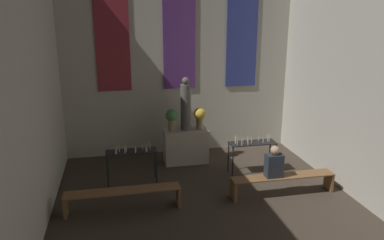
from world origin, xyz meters
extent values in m
cube|color=beige|center=(0.00, 10.69, 2.88)|extent=(6.53, 0.12, 5.77)
cube|color=maroon|center=(-1.76, 10.61, 3.46)|extent=(0.88, 0.03, 3.23)
cube|color=#60337F|center=(0.00, 10.61, 3.46)|extent=(0.88, 0.03, 3.23)
cube|color=navy|center=(1.76, 10.61, 3.46)|extent=(0.88, 0.03, 3.23)
cube|color=#BCB29E|center=(0.00, 9.74, 0.45)|extent=(1.14, 0.57, 0.90)
cylinder|color=#5B5651|center=(0.00, 9.74, 1.50)|extent=(0.27, 0.27, 1.20)
sphere|color=#5B5651|center=(0.00, 9.74, 2.20)|extent=(0.19, 0.19, 0.19)
cylinder|color=#937A5B|center=(-0.37, 9.74, 1.05)|extent=(0.18, 0.18, 0.30)
sphere|color=#4C9351|center=(-0.37, 9.74, 1.32)|extent=(0.32, 0.32, 0.32)
cylinder|color=#937A5B|center=(0.37, 9.74, 1.05)|extent=(0.18, 0.18, 0.30)
sphere|color=gold|center=(0.37, 9.74, 1.32)|extent=(0.32, 0.32, 0.32)
cube|color=black|center=(-1.48, 8.73, 0.78)|extent=(1.16, 0.41, 0.02)
cylinder|color=black|center=(-2.03, 8.56, 0.39)|extent=(0.04, 0.04, 0.77)
cylinder|color=black|center=(-0.92, 8.56, 0.39)|extent=(0.04, 0.04, 0.77)
cylinder|color=black|center=(-2.03, 8.91, 0.39)|extent=(0.04, 0.04, 0.77)
cylinder|color=black|center=(-0.92, 8.91, 0.39)|extent=(0.04, 0.04, 0.77)
cylinder|color=silver|center=(-1.58, 8.73, 0.85)|extent=(0.02, 0.02, 0.11)
sphere|color=#F9CC4C|center=(-1.58, 8.73, 0.92)|extent=(0.02, 0.02, 0.02)
cylinder|color=silver|center=(-1.79, 8.85, 0.85)|extent=(0.02, 0.02, 0.12)
sphere|color=#F9CC4C|center=(-1.79, 8.85, 0.92)|extent=(0.02, 0.02, 0.02)
cylinder|color=silver|center=(-1.62, 8.60, 0.85)|extent=(0.02, 0.02, 0.11)
sphere|color=#F9CC4C|center=(-1.62, 8.60, 0.91)|extent=(0.02, 0.02, 0.02)
cylinder|color=silver|center=(-1.37, 8.66, 0.84)|extent=(0.02, 0.02, 0.10)
sphere|color=#F9CC4C|center=(-1.37, 8.66, 0.90)|extent=(0.02, 0.02, 0.02)
cylinder|color=silver|center=(-1.74, 8.75, 0.87)|extent=(0.02, 0.02, 0.17)
sphere|color=#F9CC4C|center=(-1.74, 8.75, 0.97)|extent=(0.02, 0.02, 0.02)
cylinder|color=silver|center=(-1.39, 8.59, 0.88)|extent=(0.02, 0.02, 0.17)
sphere|color=#F9CC4C|center=(-1.39, 8.59, 0.97)|extent=(0.02, 0.02, 0.02)
cylinder|color=silver|center=(-1.14, 8.64, 0.88)|extent=(0.02, 0.02, 0.17)
sphere|color=#F9CC4C|center=(-1.14, 8.64, 0.97)|extent=(0.02, 0.02, 0.02)
cylinder|color=silver|center=(-1.04, 8.75, 0.88)|extent=(0.02, 0.02, 0.18)
sphere|color=#F9CC4C|center=(-1.04, 8.75, 0.98)|extent=(0.02, 0.02, 0.02)
cylinder|color=silver|center=(-1.83, 8.61, 0.84)|extent=(0.02, 0.02, 0.11)
sphere|color=#F9CC4C|center=(-1.83, 8.61, 0.91)|extent=(0.02, 0.02, 0.02)
cylinder|color=silver|center=(-1.62, 8.62, 0.88)|extent=(0.02, 0.02, 0.17)
sphere|color=#F9CC4C|center=(-1.62, 8.62, 0.97)|extent=(0.02, 0.02, 0.02)
cylinder|color=silver|center=(-1.21, 8.82, 0.86)|extent=(0.02, 0.02, 0.13)
sphere|color=#F9CC4C|center=(-1.21, 8.82, 0.94)|extent=(0.02, 0.02, 0.02)
cylinder|color=silver|center=(-1.59, 8.85, 0.87)|extent=(0.02, 0.02, 0.16)
sphere|color=#F9CC4C|center=(-1.59, 8.85, 0.96)|extent=(0.02, 0.02, 0.02)
cylinder|color=silver|center=(-1.12, 8.59, 0.84)|extent=(0.02, 0.02, 0.10)
sphere|color=#F9CC4C|center=(-1.12, 8.59, 0.90)|extent=(0.02, 0.02, 0.02)
cylinder|color=silver|center=(-1.81, 8.61, 0.86)|extent=(0.02, 0.02, 0.14)
sphere|color=#F9CC4C|center=(-1.81, 8.61, 0.94)|extent=(0.02, 0.02, 0.02)
cube|color=black|center=(1.48, 8.73, 0.78)|extent=(1.16, 0.41, 0.02)
cylinder|color=black|center=(0.92, 8.56, 0.39)|extent=(0.04, 0.04, 0.77)
cylinder|color=black|center=(2.03, 8.56, 0.39)|extent=(0.04, 0.04, 0.77)
cylinder|color=black|center=(0.92, 8.91, 0.39)|extent=(0.04, 0.04, 0.77)
cylinder|color=black|center=(2.03, 8.91, 0.39)|extent=(0.04, 0.04, 0.77)
cylinder|color=silver|center=(1.35, 8.76, 0.86)|extent=(0.02, 0.02, 0.14)
sphere|color=#F9CC4C|center=(1.35, 8.76, 0.94)|extent=(0.02, 0.02, 0.02)
cylinder|color=silver|center=(1.67, 8.83, 0.86)|extent=(0.02, 0.02, 0.13)
sphere|color=#F9CC4C|center=(1.67, 8.83, 0.93)|extent=(0.02, 0.02, 0.02)
cylinder|color=silver|center=(1.05, 8.64, 0.84)|extent=(0.02, 0.02, 0.10)
sphere|color=#F9CC4C|center=(1.05, 8.64, 0.90)|extent=(0.02, 0.02, 0.02)
cylinder|color=silver|center=(1.05, 8.74, 0.87)|extent=(0.02, 0.02, 0.16)
sphere|color=#F9CC4C|center=(1.05, 8.74, 0.96)|extent=(0.02, 0.02, 0.02)
cylinder|color=silver|center=(1.31, 8.60, 0.86)|extent=(0.02, 0.02, 0.14)
sphere|color=#F9CC4C|center=(1.31, 8.60, 0.94)|extent=(0.02, 0.02, 0.02)
cylinder|color=silver|center=(1.18, 8.62, 0.87)|extent=(0.02, 0.02, 0.17)
sphere|color=#F9CC4C|center=(1.18, 8.62, 0.97)|extent=(0.02, 0.02, 0.02)
cylinder|color=silver|center=(1.14, 8.76, 0.85)|extent=(0.02, 0.02, 0.12)
sphere|color=#F9CC4C|center=(1.14, 8.76, 0.92)|extent=(0.02, 0.02, 0.02)
cylinder|color=silver|center=(1.16, 8.60, 0.84)|extent=(0.02, 0.02, 0.11)
sphere|color=#F9CC4C|center=(1.16, 8.60, 0.91)|extent=(0.02, 0.02, 0.02)
cylinder|color=silver|center=(1.43, 8.69, 0.85)|extent=(0.02, 0.02, 0.12)
sphere|color=#F9CC4C|center=(1.43, 8.69, 0.92)|extent=(0.02, 0.02, 0.02)
cylinder|color=silver|center=(1.72, 8.67, 0.85)|extent=(0.02, 0.02, 0.11)
sphere|color=#F9CC4C|center=(1.72, 8.67, 0.91)|extent=(0.02, 0.02, 0.02)
cylinder|color=silver|center=(1.89, 8.69, 0.87)|extent=(0.02, 0.02, 0.17)
sphere|color=#F9CC4C|center=(1.89, 8.69, 0.97)|extent=(0.02, 0.02, 0.02)
cylinder|color=silver|center=(1.14, 8.58, 0.86)|extent=(0.02, 0.02, 0.13)
sphere|color=#F9CC4C|center=(1.14, 8.58, 0.94)|extent=(0.02, 0.02, 0.02)
cylinder|color=silver|center=(1.04, 8.75, 0.88)|extent=(0.02, 0.02, 0.17)
sphere|color=#F9CC4C|center=(1.04, 8.75, 0.97)|extent=(0.02, 0.02, 0.02)
cylinder|color=silver|center=(1.87, 8.74, 0.87)|extent=(0.02, 0.02, 0.15)
sphere|color=#F9CC4C|center=(1.87, 8.74, 0.95)|extent=(0.02, 0.02, 0.02)
cube|color=brown|center=(-1.72, 7.46, 0.43)|extent=(2.30, 0.36, 0.03)
cube|color=brown|center=(-2.84, 7.46, 0.21)|extent=(0.06, 0.32, 0.42)
cube|color=brown|center=(-0.59, 7.46, 0.21)|extent=(0.06, 0.32, 0.42)
cube|color=brown|center=(1.72, 7.46, 0.43)|extent=(2.30, 0.36, 0.03)
cube|color=brown|center=(0.59, 7.46, 0.21)|extent=(0.06, 0.32, 0.42)
cube|color=brown|center=(2.84, 7.46, 0.21)|extent=(0.06, 0.32, 0.42)
cube|color=#282D38|center=(1.49, 7.46, 0.70)|extent=(0.36, 0.24, 0.51)
sphere|color=tan|center=(1.49, 7.46, 1.05)|extent=(0.19, 0.19, 0.19)
camera|label=1|loc=(-1.75, 0.54, 3.82)|focal=35.00mm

